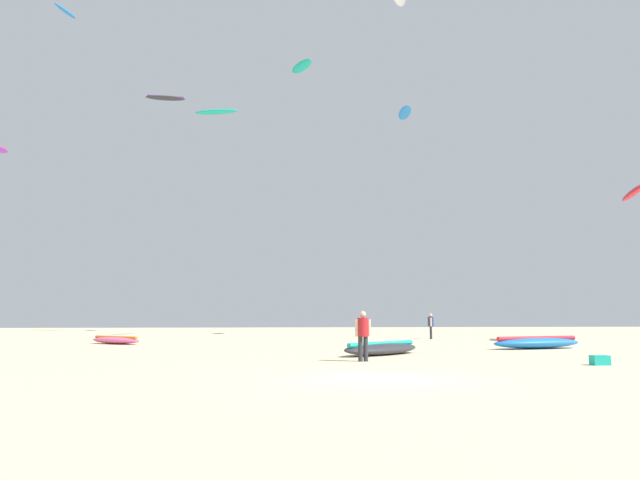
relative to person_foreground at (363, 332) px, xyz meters
The scene contains 13 objects.
ground_plane 5.70m from the person_foreground, 94.47° to the right, with size 120.00×120.00×0.00m, color beige.
person_foreground is the anchor object (origin of this frame).
person_midground 19.68m from the person_foreground, 67.16° to the left, with size 0.39×0.56×1.73m.
kite_grounded_near 3.63m from the person_foreground, 68.14° to the left, with size 4.27×3.94×0.59m.
kite_grounded_mid 17.84m from the person_foreground, 132.35° to the left, with size 3.64×3.11×0.46m.
kite_grounded_far 11.86m from the person_foreground, 35.00° to the left, with size 5.19×2.68×0.61m.
cooler_box 7.89m from the person_foreground, 16.15° to the right, with size 0.56×0.36×0.32m, color #19B29E.
kite_aloft_0 29.84m from the person_foreground, 72.46° to the left, with size 1.12×3.21×0.51m.
kite_aloft_1 37.75m from the person_foreground, 130.87° to the left, with size 1.41×2.44×0.47m.
kite_aloft_2 39.33m from the person_foreground, 91.07° to the left, with size 2.40×3.32×0.80m.
kite_aloft_6 44.16m from the person_foreground, 111.49° to the left, with size 3.93×1.37×0.48m.
kite_aloft_8 24.59m from the person_foreground, 33.55° to the left, with size 2.42×4.15×0.99m.
kite_aloft_9 40.64m from the person_foreground, 104.44° to the left, with size 4.51×2.27×0.57m.
Camera 1 is at (-2.90, -14.91, 1.65)m, focal length 32.11 mm.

